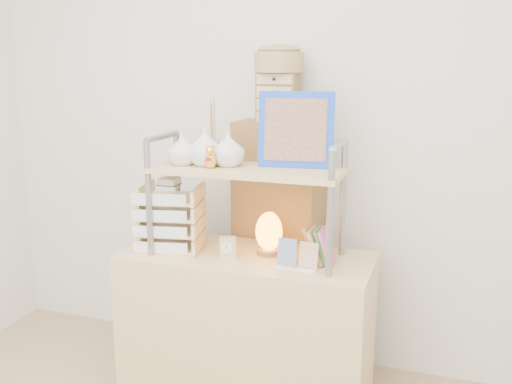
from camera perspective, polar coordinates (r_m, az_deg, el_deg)
room_shell at (r=1.85m, az=-9.82°, el=13.97°), size 3.42×3.41×2.61m
desk at (r=2.89m, az=-0.94°, el=-13.31°), size 1.20×0.50×0.75m
cabinet at (r=3.09m, az=2.26°, el=-5.54°), size 0.47×0.29×1.35m
hutch at (r=2.66m, az=-2.08°, el=3.10°), size 0.90×0.34×0.77m
letter_tray at (r=2.84m, az=-8.51°, el=-2.77°), size 0.34×0.33×0.35m
salt_lamp at (r=2.72m, az=1.31°, el=-4.09°), size 0.14×0.13×0.21m
desk_clock at (r=2.68m, az=-2.82°, el=-5.59°), size 0.08×0.05×0.11m
postcard_stand at (r=2.56m, az=4.10°, el=-6.84°), size 0.19×0.07×0.13m
drawer_chest at (r=2.91m, az=2.27°, el=9.42°), size 0.20×0.16×0.25m
woven_basket at (r=2.91m, az=2.32°, el=12.87°), size 0.25×0.25×0.10m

